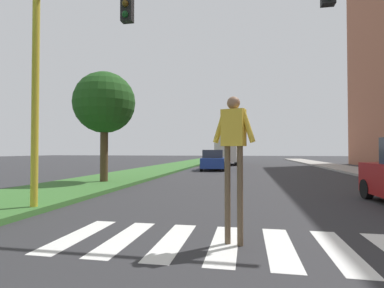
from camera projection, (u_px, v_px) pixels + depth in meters
ground_plane at (253, 169)px, 26.43m from camera, size 140.00×140.00×0.00m
crosswalk at (280, 247)px, 4.85m from camera, size 7.65×2.20×0.01m
median_strip at (165, 168)px, 25.85m from camera, size 3.97×64.00×0.15m
tree_mid at (104, 103)px, 13.95m from camera, size 2.87×2.87×5.13m
sidewalk_right at (354, 170)px, 23.06m from camera, size 3.00×64.00×0.15m
traffic_light_gantry at (125, 37)px, 7.21m from camera, size 8.42×0.30×6.00m
pedestrian_performer at (234, 145)px, 5.01m from camera, size 0.74×0.34×2.49m
sedan_midblock at (213, 161)px, 24.37m from camera, size 2.19×4.64×1.65m
truck_box_delivery at (227, 150)px, 33.63m from camera, size 2.40×6.20×3.10m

